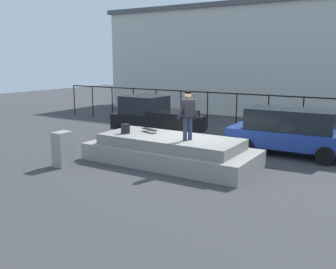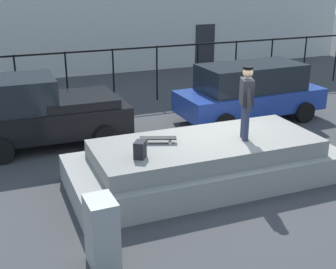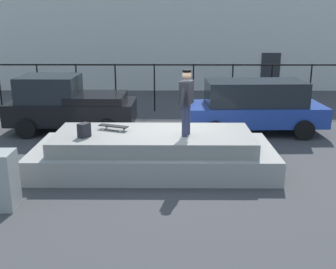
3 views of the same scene
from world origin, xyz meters
name	(u,v)px [view 3 (image 3 of 3)]	position (x,y,z in m)	size (l,w,h in m)	color
ground_plane	(175,164)	(0.00, 0.00, 0.00)	(60.00, 60.00, 0.00)	#38383A
concrete_ledge	(154,152)	(-0.56, -0.34, 0.44)	(6.06, 2.52, 0.96)	gray
skateboarder	(186,98)	(0.25, -0.55, 1.89)	(0.40, 0.88, 1.61)	#2D334C
skateboard	(113,126)	(-1.60, -0.08, 1.06)	(0.81, 0.47, 0.12)	black
backpack	(84,130)	(-2.22, -0.72, 1.13)	(0.28, 0.20, 0.34)	black
car_black_pickup_near	(68,104)	(-3.60, 3.25, 0.94)	(4.23, 2.10, 1.90)	black
car_blue_hatchback_mid	(254,105)	(2.67, 3.13, 0.93)	(4.62, 2.19, 1.76)	navy
utility_box	(4,180)	(-3.48, -2.57, 0.59)	(0.44, 0.60, 1.19)	gray
fence_row	(174,80)	(0.00, 6.38, 1.30)	(24.06, 0.06, 1.96)	black
warehouse_building	(173,21)	(0.00, 14.37, 3.57)	(26.16, 6.42, 7.12)	beige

